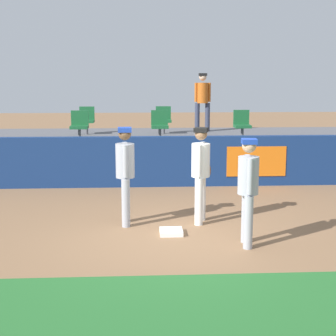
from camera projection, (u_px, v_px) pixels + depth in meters
The scene contains 14 objects.
ground_plane at pixel (181, 237), 8.77m from camera, with size 60.00×60.00×0.00m, color #846042.
grass_foreground_strip at pixel (203, 322), 5.72m from camera, with size 18.00×2.80×0.01m, color #26662B.
first_base at pixel (171, 232), 8.92m from camera, with size 0.40×0.40×0.08m, color white.
player_fielder_home at pixel (201, 168), 9.45m from camera, with size 0.46×0.53×1.81m.
player_runner_visitor at pixel (248, 185), 8.15m from camera, with size 0.36×0.49×1.76m.
player_coach_visitor at pixel (125, 169), 9.33m from camera, with size 0.36×0.51×1.82m.
field_wall at pixel (168, 161), 12.70m from camera, with size 18.00×0.26×1.26m.
bleacher_platform at pixel (163, 152), 15.25m from camera, with size 18.00×4.80×0.97m, color #59595E.
seat_front_right at pixel (242, 123), 14.09m from camera, with size 0.44×0.44×0.84m.
seat_front_left at pixel (80, 124), 13.84m from camera, with size 0.48×0.44×0.84m.
seat_back_left at pixel (87, 119), 15.61m from camera, with size 0.46×0.44×0.84m.
seat_front_center at pixel (160, 124), 13.96m from camera, with size 0.47×0.44×0.84m.
seat_back_center at pixel (163, 118), 15.74m from camera, with size 0.47×0.44×0.84m.
spectator_hooded at pixel (203, 98), 16.24m from camera, with size 0.52×0.36×1.86m.
Camera 1 is at (-0.69, -8.39, 2.75)m, focal length 54.23 mm.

